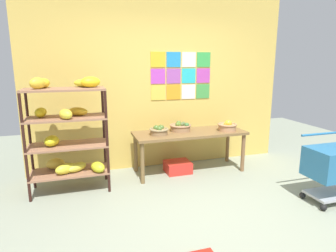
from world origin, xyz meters
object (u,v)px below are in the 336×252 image
Objects in this scene: fruit_basket_back_right at (180,127)px; produce_crate_under_table at (178,167)px; banana_shelf_unit at (67,130)px; fruit_basket_centre at (159,131)px; shopping_cart at (333,165)px; fruit_basket_back_left at (227,126)px; display_table at (190,136)px.

fruit_basket_back_right reaches higher than produce_crate_under_table.
banana_shelf_unit is 1.31m from fruit_basket_centre.
shopping_cart is (1.49, -1.51, 0.40)m from produce_crate_under_table.
fruit_basket_back_left is at bearing -15.45° from fruit_basket_back_right.
banana_shelf_unit reaches higher than display_table.
fruit_basket_back_left is 0.90× the size of fruit_basket_back_right.
fruit_basket_back_right reaches higher than fruit_basket_centre.
fruit_basket_back_right is 0.64m from produce_crate_under_table.
fruit_basket_centre is at bearing 176.17° from fruit_basket_back_left.
produce_crate_under_table is at bearing 6.02° from banana_shelf_unit.
banana_shelf_unit is at bearing -173.98° from produce_crate_under_table.
shopping_cart is (1.81, -1.47, -0.23)m from fruit_basket_centre.
shopping_cart reaches higher than fruit_basket_centre.
banana_shelf_unit is 3.91× the size of produce_crate_under_table.
fruit_basket_centre is (1.30, 0.13, -0.13)m from banana_shelf_unit.
banana_shelf_unit is at bearing -171.36° from fruit_basket_back_right.
display_table is 4.47× the size of produce_crate_under_table.
banana_shelf_unit is at bearing -175.03° from display_table.
fruit_basket_back_left is at bearing -3.83° from fruit_basket_centre.
fruit_basket_back_right is 0.41m from fruit_basket_centre.
display_table is at bearing -39.81° from fruit_basket_back_right.
banana_shelf_unit reaches higher than fruit_basket_back_right.
fruit_basket_back_right is (-0.72, 0.20, -0.01)m from fruit_basket_back_left.
banana_shelf_unit is 1.71m from fruit_basket_back_right.
fruit_basket_back_right is at bearing 164.55° from fruit_basket_back_left.
fruit_basket_back_right is at bearing 8.64° from banana_shelf_unit.
produce_crate_under_table is at bearing 7.08° from fruit_basket_centre.
fruit_basket_back_right is 2.15m from shopping_cart.
fruit_basket_back_left is at bearing 114.28° from shopping_cart.
shopping_cart reaches higher than produce_crate_under_table.
shopping_cart is at bearing -48.34° from fruit_basket_back_right.
display_table is (1.81, 0.16, -0.27)m from banana_shelf_unit.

